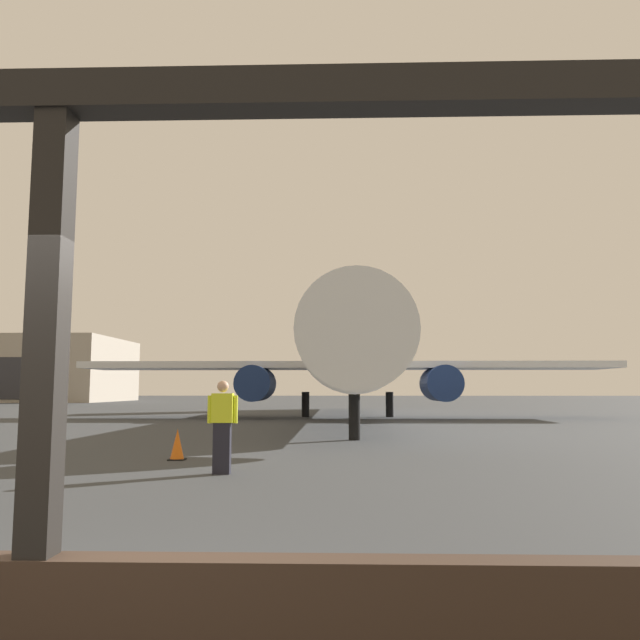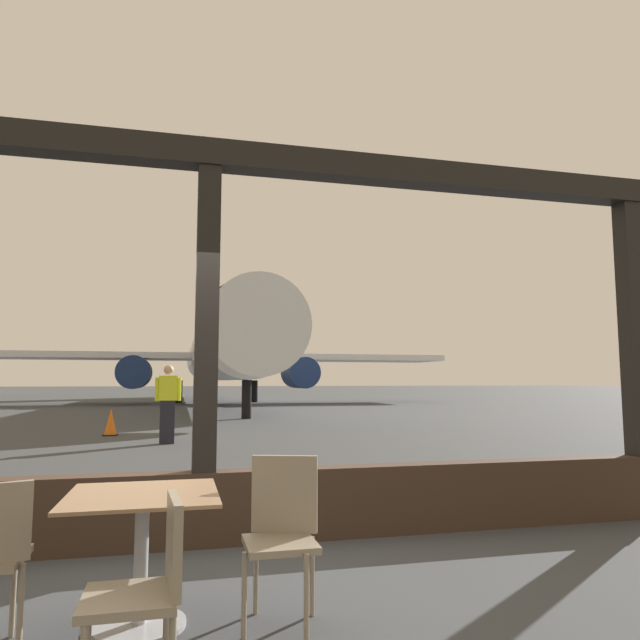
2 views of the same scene
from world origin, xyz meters
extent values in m
plane|color=#383A3D|center=(0.00, 40.00, 0.00)|extent=(220.00, 220.00, 0.00)
cube|color=#38281E|center=(0.00, 0.00, 0.31)|extent=(9.10, 0.24, 0.61)
cube|color=black|center=(0.00, 0.00, 3.42)|extent=(9.10, 0.24, 0.24)
cube|color=black|center=(0.00, 0.00, 1.65)|extent=(0.20, 0.20, 3.30)
cylinder|color=silver|center=(2.24, 31.77, 3.18)|extent=(3.52, 32.76, 3.52)
cone|color=silver|center=(2.24, 14.09, 3.18)|extent=(3.34, 2.60, 3.34)
cylinder|color=black|center=(2.24, 15.99, 3.33)|extent=(3.59, 0.90, 3.59)
cube|color=silver|center=(-5.44, 31.75, 2.88)|extent=(13.61, 4.20, 0.36)
cube|color=silver|center=(9.92, 31.75, 2.88)|extent=(13.61, 4.20, 0.36)
cylinder|color=navy|center=(-2.72, 30.35, 1.88)|extent=(1.90, 3.20, 1.90)
cylinder|color=navy|center=(7.20, 30.35, 1.88)|extent=(1.90, 3.20, 1.90)
cube|color=navy|center=(2.24, 46.65, 7.34)|extent=(0.36, 4.40, 5.20)
cylinder|color=black|center=(2.24, 16.29, 0.71)|extent=(0.36, 0.36, 1.42)
cylinder|color=black|center=(-0.16, 32.75, 0.71)|extent=(0.44, 0.44, 1.42)
cylinder|color=black|center=(4.64, 32.75, 0.71)|extent=(0.44, 0.44, 1.42)
cube|color=black|center=(-0.44, 8.27, 0.47)|extent=(0.32, 0.20, 0.95)
cube|color=yellow|center=(-0.44, 8.27, 1.23)|extent=(0.40, 0.22, 0.55)
sphere|color=tan|center=(-0.44, 8.27, 1.63)|extent=(0.22, 0.22, 0.22)
cylinder|color=yellow|center=(-0.68, 8.25, 1.20)|extent=(0.09, 0.09, 0.52)
cylinder|color=yellow|center=(-0.20, 8.28, 1.20)|extent=(0.09, 0.09, 0.52)
cone|color=orange|center=(-1.87, 10.57, 0.35)|extent=(0.32, 0.32, 0.69)
cube|color=black|center=(-1.87, 10.57, 0.01)|extent=(0.36, 0.36, 0.03)
cube|color=#9E9384|center=(-37.87, 77.64, 4.05)|extent=(21.89, 17.94, 8.11)
camera|label=1|loc=(1.76, -3.76, 1.58)|focal=35.61mm
camera|label=2|loc=(-0.23, -5.12, 1.38)|focal=32.35mm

